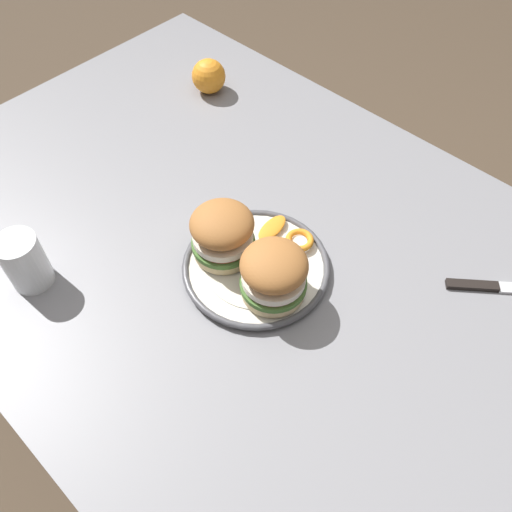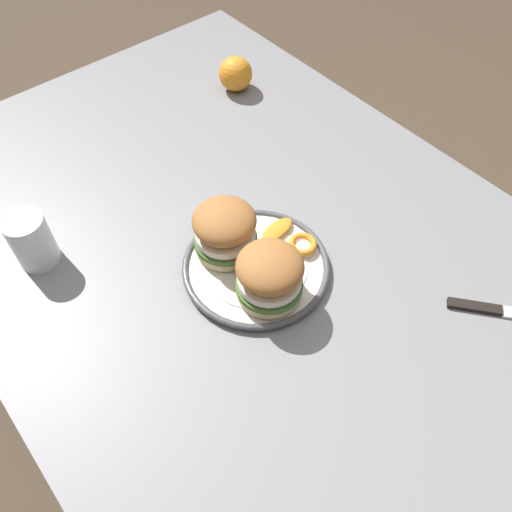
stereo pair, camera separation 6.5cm
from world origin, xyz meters
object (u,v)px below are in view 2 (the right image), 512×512
object	(u,v)px
dining_table	(249,271)
table_knife	(504,312)
sandwich_half_right	(225,230)
dinner_plate	(256,266)
whole_orange	(236,74)
drinking_glass	(33,243)
sandwich_half_left	(270,275)

from	to	relation	value
dining_table	table_knife	size ratio (longest dim) A/B	7.73
dining_table	sandwich_half_right	world-z (taller)	sandwich_half_right
dinner_plate	whole_orange	distance (m)	0.54
sandwich_half_right	table_knife	distance (m)	0.49
dining_table	dinner_plate	distance (m)	0.11
dining_table	dinner_plate	world-z (taller)	dinner_plate
dining_table	drinking_glass	bearing A→B (deg)	55.38
dinner_plate	whole_orange	xyz separation A→B (m)	(0.45, -0.31, 0.03)
dinner_plate	drinking_glass	size ratio (longest dim) A/B	2.51
dinner_plate	table_knife	bearing A→B (deg)	-142.17
dining_table	sandwich_half_right	bearing A→B (deg)	81.61
dinner_plate	sandwich_half_left	world-z (taller)	sandwich_half_left
dining_table	whole_orange	world-z (taller)	whole_orange
dinner_plate	sandwich_half_left	bearing A→B (deg)	159.90
dinner_plate	drinking_glass	distance (m)	0.39
table_knife	sandwich_half_left	bearing A→B (deg)	45.73
drinking_glass	whole_orange	xyz separation A→B (m)	(0.18, -0.60, -0.01)
sandwich_half_right	whole_orange	xyz separation A→B (m)	(0.38, -0.33, -0.03)
whole_orange	table_knife	bearing A→B (deg)	176.54
dining_table	dinner_plate	xyz separation A→B (m)	(-0.06, 0.03, 0.10)
dinner_plate	sandwich_half_right	world-z (taller)	sandwich_half_right
table_knife	drinking_glass	bearing A→B (deg)	41.96
sandwich_half_right	whole_orange	world-z (taller)	sandwich_half_right
sandwich_half_left	sandwich_half_right	world-z (taller)	same
dinner_plate	table_knife	world-z (taller)	dinner_plate
dining_table	drinking_glass	xyz separation A→B (m)	(0.22, 0.31, 0.13)
whole_orange	drinking_glass	bearing A→B (deg)	106.39
dining_table	whole_orange	xyz separation A→B (m)	(0.39, -0.28, 0.13)
sandwich_half_right	table_knife	size ratio (longest dim) A/B	0.76
sandwich_half_left	whole_orange	world-z (taller)	sandwich_half_left
drinking_glass	table_knife	xyz separation A→B (m)	(-0.61, -0.55, -0.04)
drinking_glass	dining_table	bearing A→B (deg)	-124.62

